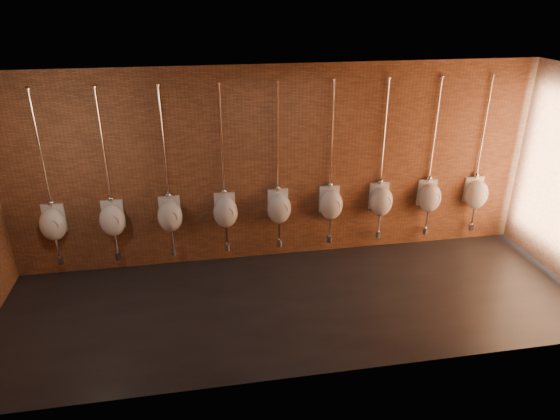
{
  "coord_description": "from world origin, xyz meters",
  "views": [
    {
      "loc": [
        -1.31,
        -5.98,
        4.22
      ],
      "look_at": [
        -0.11,
        0.9,
        1.1
      ],
      "focal_mm": 32.0,
      "sensor_mm": 36.0,
      "label": 1
    }
  ],
  "objects_px": {
    "urinal_2": "(170,215)",
    "urinal_7": "(429,197)",
    "urinal_4": "(279,207)",
    "urinal_5": "(331,204)",
    "urinal_1": "(113,219)",
    "urinal_8": "(476,194)",
    "urinal_6": "(381,200)",
    "urinal_3": "(225,211)",
    "urinal_0": "(53,223)"
  },
  "relations": [
    {
      "from": "urinal_5",
      "to": "urinal_8",
      "type": "relative_size",
      "value": 1.0
    },
    {
      "from": "urinal_5",
      "to": "urinal_7",
      "type": "distance_m",
      "value": 1.75
    },
    {
      "from": "urinal_0",
      "to": "urinal_6",
      "type": "xyz_separation_m",
      "value": [
        5.25,
        0.0,
        0.0
      ]
    },
    {
      "from": "urinal_0",
      "to": "urinal_8",
      "type": "distance_m",
      "value": 7.0
    },
    {
      "from": "urinal_6",
      "to": "urinal_3",
      "type": "bearing_deg",
      "value": 180.0
    },
    {
      "from": "urinal_6",
      "to": "urinal_5",
      "type": "bearing_deg",
      "value": 180.0
    },
    {
      "from": "urinal_2",
      "to": "urinal_7",
      "type": "bearing_deg",
      "value": 0.0
    },
    {
      "from": "urinal_2",
      "to": "urinal_7",
      "type": "distance_m",
      "value": 4.37
    },
    {
      "from": "urinal_1",
      "to": "urinal_3",
      "type": "bearing_deg",
      "value": 0.0
    },
    {
      "from": "urinal_0",
      "to": "urinal_4",
      "type": "relative_size",
      "value": 1.0
    },
    {
      "from": "urinal_2",
      "to": "urinal_5",
      "type": "bearing_deg",
      "value": 0.0
    },
    {
      "from": "urinal_0",
      "to": "urinal_5",
      "type": "relative_size",
      "value": 1.0
    },
    {
      "from": "urinal_8",
      "to": "urinal_2",
      "type": "bearing_deg",
      "value": 180.0
    },
    {
      "from": "urinal_4",
      "to": "urinal_5",
      "type": "xyz_separation_m",
      "value": [
        0.87,
        0.0,
        0.0
      ]
    },
    {
      "from": "urinal_2",
      "to": "urinal_7",
      "type": "xyz_separation_m",
      "value": [
        4.37,
        0.0,
        0.0
      ]
    },
    {
      "from": "urinal_2",
      "to": "urinal_8",
      "type": "distance_m",
      "value": 5.25
    },
    {
      "from": "urinal_1",
      "to": "urinal_7",
      "type": "distance_m",
      "value": 5.25
    },
    {
      "from": "urinal_6",
      "to": "urinal_4",
      "type": "bearing_deg",
      "value": 180.0
    },
    {
      "from": "urinal_1",
      "to": "urinal_0",
      "type": "bearing_deg",
      "value": 180.0
    },
    {
      "from": "urinal_2",
      "to": "urinal_7",
      "type": "height_order",
      "value": "same"
    },
    {
      "from": "urinal_5",
      "to": "urinal_8",
      "type": "xyz_separation_m",
      "value": [
        2.62,
        0.0,
        0.0
      ]
    },
    {
      "from": "urinal_5",
      "to": "urinal_8",
      "type": "distance_m",
      "value": 2.62
    },
    {
      "from": "urinal_2",
      "to": "urinal_7",
      "type": "relative_size",
      "value": 1.0
    },
    {
      "from": "urinal_7",
      "to": "urinal_8",
      "type": "distance_m",
      "value": 0.87
    },
    {
      "from": "urinal_5",
      "to": "urinal_7",
      "type": "height_order",
      "value": "same"
    },
    {
      "from": "urinal_1",
      "to": "urinal_7",
      "type": "height_order",
      "value": "same"
    },
    {
      "from": "urinal_3",
      "to": "urinal_5",
      "type": "height_order",
      "value": "same"
    },
    {
      "from": "urinal_0",
      "to": "urinal_6",
      "type": "height_order",
      "value": "same"
    },
    {
      "from": "urinal_1",
      "to": "urinal_3",
      "type": "xyz_separation_m",
      "value": [
        1.75,
        0.0,
        0.0
      ]
    },
    {
      "from": "urinal_2",
      "to": "urinal_6",
      "type": "bearing_deg",
      "value": 0.0
    },
    {
      "from": "urinal_1",
      "to": "urinal_3",
      "type": "relative_size",
      "value": 1.0
    },
    {
      "from": "urinal_4",
      "to": "urinal_8",
      "type": "height_order",
      "value": "same"
    },
    {
      "from": "urinal_6",
      "to": "urinal_2",
      "type": "bearing_deg",
      "value": 180.0
    },
    {
      "from": "urinal_1",
      "to": "urinal_8",
      "type": "relative_size",
      "value": 1.0
    },
    {
      "from": "urinal_5",
      "to": "urinal_6",
      "type": "relative_size",
      "value": 1.0
    },
    {
      "from": "urinal_4",
      "to": "urinal_6",
      "type": "height_order",
      "value": "same"
    },
    {
      "from": "urinal_5",
      "to": "urinal_4",
      "type": "bearing_deg",
      "value": 180.0
    },
    {
      "from": "urinal_1",
      "to": "urinal_3",
      "type": "height_order",
      "value": "same"
    },
    {
      "from": "urinal_5",
      "to": "urinal_6",
      "type": "distance_m",
      "value": 0.87
    },
    {
      "from": "urinal_4",
      "to": "urinal_5",
      "type": "distance_m",
      "value": 0.87
    },
    {
      "from": "urinal_1",
      "to": "urinal_5",
      "type": "height_order",
      "value": "same"
    },
    {
      "from": "urinal_1",
      "to": "urinal_4",
      "type": "relative_size",
      "value": 1.0
    },
    {
      "from": "urinal_1",
      "to": "urinal_3",
      "type": "distance_m",
      "value": 1.75
    },
    {
      "from": "urinal_1",
      "to": "urinal_6",
      "type": "relative_size",
      "value": 1.0
    },
    {
      "from": "urinal_2",
      "to": "urinal_3",
      "type": "xyz_separation_m",
      "value": [
        0.87,
        0.0,
        0.0
      ]
    },
    {
      "from": "urinal_3",
      "to": "urinal_7",
      "type": "height_order",
      "value": "same"
    },
    {
      "from": "urinal_1",
      "to": "urinal_2",
      "type": "height_order",
      "value": "same"
    },
    {
      "from": "urinal_2",
      "to": "urinal_4",
      "type": "xyz_separation_m",
      "value": [
        1.75,
        0.0,
        0.0
      ]
    },
    {
      "from": "urinal_5",
      "to": "urinal_6",
      "type": "height_order",
      "value": "same"
    },
    {
      "from": "urinal_0",
      "to": "urinal_4",
      "type": "distance_m",
      "value": 3.5
    }
  ]
}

